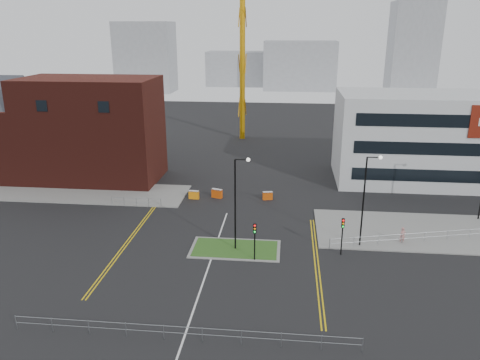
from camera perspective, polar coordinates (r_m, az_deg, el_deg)
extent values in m
plane|color=black|center=(38.85, -4.96, -13.55)|extent=(200.00, 200.00, 0.00)
cube|color=slate|center=(63.90, -19.08, -1.41)|extent=(28.00, 8.00, 0.12)
cube|color=slate|center=(52.93, 22.40, -5.87)|extent=(24.00, 10.00, 0.12)
cube|color=slate|center=(45.47, -0.57, -8.40)|extent=(8.60, 4.60, 0.08)
cube|color=#23521B|center=(45.46, -0.57, -8.38)|extent=(8.00, 4.00, 0.12)
cube|color=#441611|center=(67.36, -17.60, 5.86)|extent=(18.00, 10.00, 14.00)
cube|color=black|center=(63.99, -23.02, 8.32)|extent=(1.40, 0.10, 1.40)
cube|color=black|center=(60.57, -16.29, 8.54)|extent=(1.40, 0.10, 1.40)
cube|color=#441611|center=(73.34, -26.12, 4.20)|extent=(6.00, 10.00, 10.00)
cube|color=#2D3038|center=(72.46, -26.66, 8.03)|extent=(6.40, 8.49, 8.49)
cube|color=silver|center=(68.76, 22.21, 4.74)|extent=(25.00, 12.00, 12.00)
cube|color=black|center=(64.05, 23.25, 0.44)|extent=(22.00, 0.10, 1.60)
cube|color=black|center=(63.16, 23.64, 3.47)|extent=(22.00, 0.10, 1.60)
cube|color=black|center=(62.46, 24.05, 6.57)|extent=(22.00, 0.10, 1.60)
cylinder|color=orange|center=(87.93, 0.29, 15.38)|extent=(1.00, 1.00, 32.21)
cylinder|color=black|center=(43.66, -0.59, -3.16)|extent=(0.16, 0.16, 9.00)
cylinder|color=black|center=(42.17, 0.20, 2.51)|extent=(1.20, 0.10, 0.10)
sphere|color=silver|center=(42.11, 1.01, 2.49)|extent=(0.36, 0.36, 0.36)
cylinder|color=black|center=(45.87, 14.79, -2.72)|extent=(0.16, 0.16, 9.00)
cylinder|color=black|center=(44.61, 16.01, 2.67)|extent=(1.20, 0.10, 0.10)
sphere|color=silver|center=(44.73, 16.76, 2.64)|extent=(0.36, 0.36, 0.36)
cylinder|color=black|center=(42.87, 1.80, -7.97)|extent=(0.12, 0.12, 3.00)
cube|color=black|center=(42.15, 1.82, -5.89)|extent=(0.28, 0.22, 0.90)
sphere|color=red|center=(41.91, 1.81, -5.59)|extent=(0.18, 0.18, 0.18)
sphere|color=orange|center=(42.03, 1.81, -5.97)|extent=(0.18, 0.18, 0.18)
sphere|color=#0CCC33|center=(42.16, 1.80, -6.34)|extent=(0.18, 0.18, 0.18)
cylinder|color=black|center=(44.91, 12.30, -7.14)|extent=(0.12, 0.12, 3.00)
cube|color=black|center=(44.23, 12.45, -5.15)|extent=(0.28, 0.22, 0.90)
sphere|color=red|center=(43.99, 12.49, -4.85)|extent=(0.18, 0.18, 0.18)
sphere|color=orange|center=(44.11, 12.47, -5.21)|extent=(0.18, 0.18, 0.18)
sphere|color=#0CCC33|center=(44.23, 12.44, -5.57)|extent=(0.18, 0.18, 0.18)
cylinder|color=gray|center=(33.39, -7.01, -17.36)|extent=(24.00, 0.04, 0.04)
cylinder|color=gray|center=(33.68, -6.97, -18.05)|extent=(24.00, 0.04, 0.04)
cylinder|color=gray|center=(37.92, -25.64, -15.37)|extent=(0.05, 0.05, 1.10)
cylinder|color=gray|center=(33.45, 14.73, -18.89)|extent=(0.05, 0.05, 1.10)
cylinder|color=gray|center=(56.79, -12.56, -2.18)|extent=(6.00, 0.04, 0.04)
cylinder|color=gray|center=(56.97, -12.53, -2.66)|extent=(6.00, 0.04, 0.04)
cylinder|color=gray|center=(57.97, -15.35, -2.51)|extent=(0.05, 0.05, 1.10)
cylinder|color=gray|center=(56.11, -9.62, -2.80)|extent=(0.05, 0.05, 1.10)
cylinder|color=gray|center=(49.93, 21.64, -5.98)|extent=(19.01, 5.04, 0.04)
cylinder|color=gray|center=(50.12, 21.58, -6.50)|extent=(19.01, 5.04, 0.04)
cylinder|color=gray|center=(46.11, 10.85, -7.65)|extent=(0.05, 0.05, 1.10)
cube|color=silver|center=(40.53, -4.43, -12.07)|extent=(0.15, 30.00, 0.01)
cube|color=gold|center=(49.58, -13.13, -6.61)|extent=(0.12, 24.00, 0.01)
cube|color=gold|center=(49.49, -12.79, -6.63)|extent=(0.12, 24.00, 0.01)
cube|color=gold|center=(43.56, 9.12, -9.97)|extent=(0.12, 20.00, 0.01)
cube|color=gold|center=(43.59, 9.52, -9.98)|extent=(0.12, 20.00, 0.01)
cube|color=gray|center=(159.66, -11.43, 14.46)|extent=(18.00, 12.00, 22.00)
cube|color=gray|center=(162.91, 7.31, 13.67)|extent=(24.00, 12.00, 16.00)
cube|color=gray|center=(162.13, 20.32, 14.84)|extent=(14.00, 12.00, 28.00)
cube|color=gray|center=(173.62, 1.11, 13.42)|extent=(30.00, 12.00, 12.00)
imported|color=tan|center=(48.98, 19.21, -6.41)|extent=(0.71, 0.57, 1.70)
cube|color=orange|center=(58.39, -5.64, -1.81)|extent=(1.28, 0.51, 1.04)
cube|color=silver|center=(58.23, -5.66, -1.37)|extent=(1.28, 0.51, 0.13)
cube|color=#D64B0B|center=(58.51, -2.83, -1.65)|extent=(1.42, 0.87, 1.13)
cube|color=silver|center=(58.34, -2.84, -1.18)|extent=(1.42, 0.87, 0.14)
cube|color=#C74B0B|center=(57.94, 3.38, -1.92)|extent=(1.27, 0.65, 1.01)
cube|color=silver|center=(57.78, 3.39, -1.50)|extent=(1.27, 0.65, 0.12)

